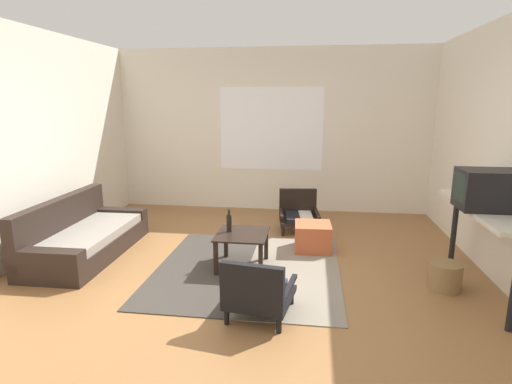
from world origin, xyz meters
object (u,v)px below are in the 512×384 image
Objects in this scene: armchair_by_window at (299,213)px; armchair_striped_foreground at (258,292)px; couch at (83,238)px; console_shelf at (484,218)px; clay_vase at (476,189)px; wicker_basket at (445,276)px; ottoman_orange at (313,237)px; coffee_table at (242,240)px; crt_television at (490,190)px; glass_bottle at (229,223)px.

armchair_striped_foreground is (-0.25, -2.59, -0.00)m from armchair_by_window.
console_shelf reaches higher than couch.
clay_vase is (1.81, -1.50, 0.73)m from armchair_by_window.
wicker_basket is at bearing -137.16° from clay_vase.
ottoman_orange is 1.94m from console_shelf.
coffee_table is 1.61m from armchair_by_window.
console_shelf is at bearing 87.21° from crt_television.
couch is at bearing 152.38° from armchair_striped_foreground.
crt_television is 1.70× the size of clay_vase.
ottoman_orange is 1.41× the size of wicker_basket.
console_shelf is 2.57m from glass_bottle.
couch reaches higher than armchair_by_window.
clay_vase is at bearing -0.79° from glass_bottle.
crt_television is (1.81, -1.83, 0.79)m from armchair_by_window.
glass_bottle is (-2.54, 0.37, -0.53)m from crt_television.
clay_vase is 1.02× the size of wicker_basket.
coffee_table is at bearing -179.93° from clay_vase.
couch is 4.10m from wicker_basket.
crt_television is 2.62m from glass_bottle.
couch is at bearing -169.20° from ottoman_orange.
armchair_striped_foreground is 2.34m from crt_television.
clay_vase is at bearing -1.59° from couch.
ottoman_orange is 1.74× the size of glass_bottle.
armchair_by_window is at bearing 28.25° from couch.
console_shelf is at bearing -6.78° from glass_bottle.
armchair_by_window is 1.41× the size of ottoman_orange.
armchair_striped_foreground is at bearing -95.62° from armchair_by_window.
wicker_basket is at bearing -49.37° from armchair_by_window.
wicker_basket is (-0.29, 0.06, -0.90)m from crt_television.
console_shelf is 2.89× the size of crt_television.
armchair_by_window is at bearing 68.97° from coffee_table.
crt_television is (4.37, -0.45, 0.83)m from couch.
glass_bottle is at bearing 173.22° from console_shelf.
couch is 4.47m from crt_television.
glass_bottle is at bearing 179.21° from clay_vase.
glass_bottle is (-2.54, 0.30, -0.25)m from console_shelf.
clay_vase is (4.38, -0.12, 0.76)m from couch.
armchair_by_window is at bearing 134.64° from crt_television.
ottoman_orange is 1.17m from glass_bottle.
console_shelf is at bearing 0.78° from wicker_basket.
armchair_striped_foreground is 1.18× the size of crt_television.
couch is 5.82× the size of wicker_basket.
crt_television is at bearing -11.90° from wicker_basket.
coffee_table is 0.97× the size of armchair_by_window.
ottoman_orange reaches higher than wicker_basket.
coffee_table is at bearing -140.27° from ottoman_orange.
console_shelf reaches higher than armchair_striped_foreground.
couch reaches higher than coffee_table.
wicker_basket is at bearing -7.30° from coffee_table.
coffee_table is at bearing 173.68° from console_shelf.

